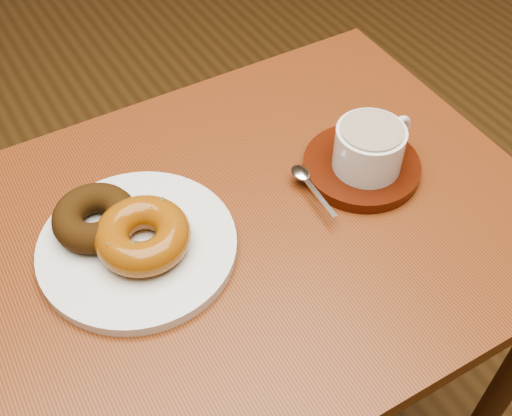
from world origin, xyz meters
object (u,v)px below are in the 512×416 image
donut_plate (138,246)px  coffee_cup (370,147)px  saucer (361,167)px  cafe_table (244,277)px

donut_plate → coffee_cup: size_ratio=2.00×
donut_plate → saucer: saucer is taller
cafe_table → donut_plate: 0.19m
saucer → coffee_cup: bearing=-68.6°
donut_plate → saucer: 0.33m
cafe_table → coffee_cup: (0.19, -0.01, 0.17)m
cafe_table → donut_plate: (-0.13, 0.03, 0.13)m
cafe_table → coffee_cup: 0.26m
saucer → coffee_cup: size_ratio=1.30×
cafe_table → donut_plate: bearing=168.4°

